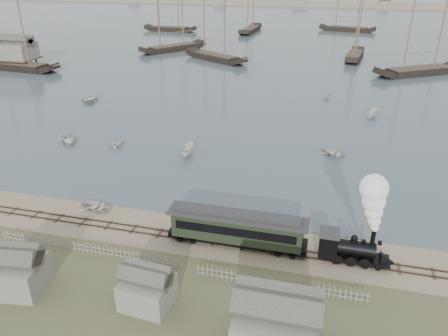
# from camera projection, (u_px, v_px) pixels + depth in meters

# --- Properties ---
(ground) EXTENTS (600.00, 600.00, 0.00)m
(ground) POSITION_uv_depth(u_px,v_px,m) (175.00, 225.00, 47.69)
(ground) COLOR tan
(ground) RESTS_ON ground
(harbor_water) EXTENTS (600.00, 336.00, 0.06)m
(harbor_water) POSITION_uv_depth(u_px,v_px,m) (304.00, 22.00, 196.11)
(harbor_water) COLOR #41535D
(harbor_water) RESTS_ON ground
(rail_track) EXTENTS (120.00, 1.80, 0.16)m
(rail_track) POSITION_uv_depth(u_px,v_px,m) (168.00, 234.00, 45.92)
(rail_track) COLOR #3D2921
(rail_track) RESTS_ON ground
(picket_fence_west) EXTENTS (19.00, 0.10, 1.20)m
(picket_fence_west) POSITION_uv_depth(u_px,v_px,m) (88.00, 254.00, 43.01)
(picket_fence_west) COLOR gray
(picket_fence_west) RESTS_ON ground
(picket_fence_east) EXTENTS (15.00, 0.10, 1.20)m
(picket_fence_east) POSITION_uv_depth(u_px,v_px,m) (280.00, 289.00, 38.39)
(picket_fence_east) COLOR gray
(picket_fence_east) RESTS_ON ground
(shed_left) EXTENTS (5.00, 4.00, 4.10)m
(shed_left) POSITION_uv_depth(u_px,v_px,m) (18.00, 288.00, 38.54)
(shed_left) COLOR gray
(shed_left) RESTS_ON ground
(shed_mid) EXTENTS (4.00, 3.50, 3.60)m
(shed_mid) POSITION_uv_depth(u_px,v_px,m) (149.00, 304.00, 36.77)
(shed_mid) COLOR gray
(shed_mid) RESTS_ON ground
(far_spit) EXTENTS (500.00, 20.00, 1.80)m
(far_spit) POSITION_uv_depth(u_px,v_px,m) (315.00, 5.00, 265.97)
(far_spit) COLOR tan
(far_spit) RESTS_ON ground
(locomotive) EXTENTS (7.14, 2.66, 8.90)m
(locomotive) POSITION_uv_depth(u_px,v_px,m) (367.00, 227.00, 39.86)
(locomotive) COLOR black
(locomotive) RESTS_ON ground
(passenger_coach) EXTENTS (13.99, 2.70, 3.40)m
(passenger_coach) POSITION_uv_depth(u_px,v_px,m) (237.00, 227.00, 43.38)
(passenger_coach) COLOR black
(passenger_coach) RESTS_ON ground
(beached_dinghy) EXTENTS (3.63, 4.44, 0.80)m
(beached_dinghy) POSITION_uv_depth(u_px,v_px,m) (97.00, 207.00, 50.33)
(beached_dinghy) COLOR silver
(beached_dinghy) RESTS_ON ground
(rowboat_0) EXTENTS (5.23, 5.05, 0.88)m
(rowboat_0) POSITION_uv_depth(u_px,v_px,m) (68.00, 140.00, 68.49)
(rowboat_0) COLOR silver
(rowboat_0) RESTS_ON harbor_water
(rowboat_1) EXTENTS (2.78, 3.07, 1.41)m
(rowboat_1) POSITION_uv_depth(u_px,v_px,m) (116.00, 142.00, 66.92)
(rowboat_1) COLOR silver
(rowboat_1) RESTS_ON harbor_water
(rowboat_2) EXTENTS (3.99, 1.59, 1.53)m
(rowboat_2) POSITION_uv_depth(u_px,v_px,m) (187.00, 151.00, 63.85)
(rowboat_2) COLOR silver
(rowboat_2) RESTS_ON harbor_water
(rowboat_3) EXTENTS (4.69, 4.85, 0.82)m
(rowboat_3) POSITION_uv_depth(u_px,v_px,m) (334.00, 153.00, 63.98)
(rowboat_3) COLOR silver
(rowboat_3) RESTS_ON harbor_water
(rowboat_4) EXTENTS (3.66, 3.95, 1.72)m
(rowboat_4) POSITION_uv_depth(u_px,v_px,m) (374.00, 187.00, 53.56)
(rowboat_4) COLOR silver
(rowboat_4) RESTS_ON harbor_water
(rowboat_5) EXTENTS (4.33, 3.17, 1.57)m
(rowboat_5) POSITION_uv_depth(u_px,v_px,m) (372.00, 113.00, 79.13)
(rowboat_5) COLOR silver
(rowboat_5) RESTS_ON harbor_water
(rowboat_6) EXTENTS (4.71, 4.85, 0.82)m
(rowboat_6) POSITION_uv_depth(u_px,v_px,m) (87.00, 100.00, 87.49)
(rowboat_6) COLOR silver
(rowboat_6) RESTS_ON harbor_water
(rowboat_7) EXTENTS (3.02, 2.66, 1.50)m
(rowboat_7) POSITION_uv_depth(u_px,v_px,m) (327.00, 95.00, 89.72)
(rowboat_7) COLOR silver
(rowboat_7) RESTS_ON harbor_water
(rowboat_8) EXTENTS (4.54, 3.34, 0.91)m
(rowboat_8) POSITION_uv_depth(u_px,v_px,m) (91.00, 99.00, 88.52)
(rowboat_8) COLOR silver
(rowboat_8) RESTS_ON harbor_water
(schooner_0) EXTENTS (24.14, 7.69, 20.00)m
(schooner_0) POSITION_uv_depth(u_px,v_px,m) (10.00, 30.00, 109.01)
(schooner_0) COLOR black
(schooner_0) RESTS_ON harbor_water
(schooner_1) EXTENTS (17.60, 20.78, 20.00)m
(schooner_1) POSITION_uv_depth(u_px,v_px,m) (172.00, 17.00, 132.05)
(schooner_1) COLOR black
(schooner_1) RESTS_ON harbor_water
(schooner_2) EXTENTS (20.66, 15.09, 20.00)m
(schooner_2) POSITION_uv_depth(u_px,v_px,m) (215.00, 24.00, 119.21)
(schooner_2) COLOR black
(schooner_2) RESTS_ON harbor_water
(schooner_3) EXTENTS (6.45, 18.44, 20.00)m
(schooner_3) POSITION_uv_depth(u_px,v_px,m) (359.00, 23.00, 120.76)
(schooner_3) COLOR black
(schooner_3) RESTS_ON harbor_water
(schooner_4) EXTENTS (23.60, 18.24, 20.00)m
(schooner_4) POSITION_uv_depth(u_px,v_px,m) (427.00, 33.00, 104.44)
(schooner_4) COLOR black
(schooner_4) RESTS_ON harbor_water
(schooner_6) EXTENTS (21.03, 5.41, 20.00)m
(schooner_6) POSITION_uv_depth(u_px,v_px,m) (169.00, 4.00, 168.19)
(schooner_6) COLOR black
(schooner_6) RESTS_ON harbor_water
(schooner_7) EXTENTS (6.16, 21.23, 20.00)m
(schooner_7) POSITION_uv_depth(u_px,v_px,m) (251.00, 5.00, 166.10)
(schooner_7) COLOR black
(schooner_7) RESTS_ON harbor_water
(schooner_8) EXTENTS (22.09, 8.37, 20.00)m
(schooner_8) POSITION_uv_depth(u_px,v_px,m) (350.00, 4.00, 168.02)
(schooner_8) COLOR black
(schooner_8) RESTS_ON harbor_water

